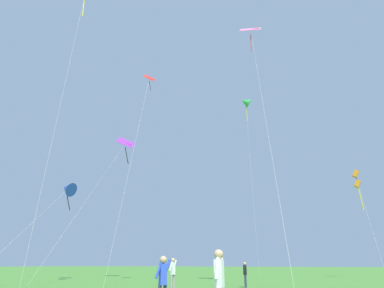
% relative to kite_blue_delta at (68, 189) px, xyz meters
% --- Properties ---
extents(kite_blue_delta, '(2.24, 9.46, 9.14)m').
position_rel_kite_blue_delta_xyz_m(kite_blue_delta, '(0.00, 0.00, 0.00)').
color(kite_blue_delta, blue).
rests_on(kite_blue_delta, ground_plane).
extents(kite_red_high, '(2.49, 7.26, 19.72)m').
position_rel_kite_blue_delta_xyz_m(kite_red_high, '(8.07, 0.92, 9.45)').
color(kite_red_high, red).
rests_on(kite_red_high, ground_plane).
extents(kite_pink_low, '(4.49, 10.49, 22.62)m').
position_rel_kite_blue_delta_xyz_m(kite_pink_low, '(18.52, 1.90, 12.71)').
color(kite_pink_low, pink).
rests_on(kite_pink_low, ground_plane).
extents(kite_green_small, '(3.78, 8.66, 28.90)m').
position_rel_kite_blue_delta_xyz_m(kite_green_small, '(10.34, 27.09, 19.52)').
color(kite_green_small, green).
rests_on(kite_green_small, ground_plane).
extents(kite_yellow_diamond, '(4.25, 5.48, 26.02)m').
position_rel_kite_blue_delta_xyz_m(kite_yellow_diamond, '(5.20, -5.79, 15.63)').
color(kite_yellow_diamond, yellow).
rests_on(kite_yellow_diamond, ground_plane).
extents(kite_orange_box, '(1.45, 6.87, 12.15)m').
position_rel_kite_blue_delta_xyz_m(kite_orange_box, '(25.28, 20.56, 2.62)').
color(kite_orange_box, orange).
rests_on(kite_orange_box, ground_plane).
extents(kite_purple_streamer, '(2.27, 12.90, 16.25)m').
position_rel_kite_blue_delta_xyz_m(kite_purple_streamer, '(0.78, 7.16, 6.39)').
color(kite_purple_streamer, purple).
rests_on(kite_purple_streamer, ground_plane).
extents(person_far_back, '(0.28, 0.57, 1.79)m').
position_rel_kite_blue_delta_xyz_m(person_far_back, '(14.61, -4.86, -7.24)').
color(person_far_back, gray).
rests_on(person_far_back, ground_plane).
extents(person_near_tree, '(0.25, 0.59, 1.82)m').
position_rel_kite_blue_delta_xyz_m(person_near_tree, '(21.27, -14.17, -7.22)').
color(person_near_tree, gray).
rests_on(person_near_tree, ground_plane).
extents(person_in_blue_jacket, '(0.22, 0.51, 1.59)m').
position_rel_kite_blue_delta_xyz_m(person_in_blue_jacket, '(17.37, 0.07, -7.36)').
color(person_in_blue_jacket, '#2D3351').
rests_on(person_in_blue_jacket, ground_plane).
extents(person_with_spool, '(0.40, 0.48, 1.70)m').
position_rel_kite_blue_delta_xyz_m(person_with_spool, '(18.89, -13.02, -7.29)').
color(person_with_spool, '#2D3351').
rests_on(person_with_spool, ground_plane).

